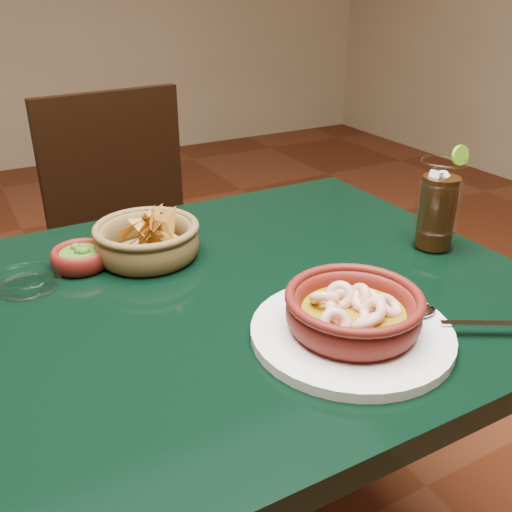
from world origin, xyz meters
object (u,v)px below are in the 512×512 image
dining_table (175,357)px  dining_chair (138,249)px  cola_drink (438,206)px  chip_basket (147,240)px  shrimp_plate (353,317)px

dining_table → dining_chair: size_ratio=1.28×
dining_chair → cola_drink: bearing=-64.9°
dining_chair → chip_basket: (-0.13, -0.53, 0.27)m
dining_table → dining_chair: 0.74m
dining_table → shrimp_plate: 0.31m
chip_basket → dining_table: bearing=-98.2°
dining_chair → chip_basket: dining_chair is taller
shrimp_plate → chip_basket: (-0.16, 0.39, 0.00)m
dining_table → dining_chair: (0.16, 0.71, -0.14)m
shrimp_plate → dining_chair: bearing=91.9°
chip_basket → dining_chair: bearing=75.8°
dining_table → shrimp_plate: (0.19, -0.21, 0.13)m
dining_chair → shrimp_plate: 0.96m
shrimp_plate → chip_basket: 0.42m
dining_chair → dining_table: bearing=-102.7°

